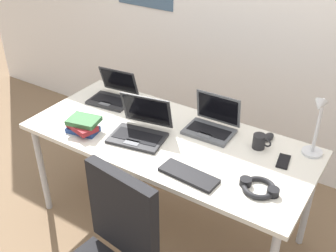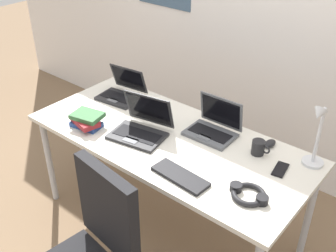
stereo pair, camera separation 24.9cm
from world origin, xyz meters
name	(u,v)px [view 1 (the left image)]	position (x,y,z in m)	size (l,w,h in m)	color
ground_plane	(168,223)	(0.00, 0.00, 0.00)	(12.00, 12.00, 0.00)	#7A6047
wall_back	(248,5)	(0.00, 1.10, 1.30)	(6.00, 0.13, 2.60)	silver
desk	(168,145)	(0.00, 0.00, 0.68)	(1.80, 0.80, 0.74)	silver
desk_lamp	(316,127)	(0.80, 0.28, 0.94)	(0.12, 0.18, 0.40)	silver
laptop_front_right	(140,129)	(-0.15, -0.08, 0.79)	(0.38, 0.35, 0.24)	#232326
laptop_far_corner	(212,124)	(0.19, 0.21, 0.79)	(0.31, 0.25, 0.23)	#515459
laptop_front_left	(113,95)	(-0.60, 0.19, 0.78)	(0.32, 0.30, 0.21)	#232326
external_keyboard	(189,175)	(0.30, -0.27, 0.75)	(0.33, 0.12, 0.02)	black
computer_mouse	(269,137)	(0.53, 0.31, 0.76)	(0.06, 0.10, 0.03)	black
cell_phone	(283,161)	(0.69, 0.14, 0.74)	(0.06, 0.14, 0.01)	black
headphones	(259,188)	(0.66, -0.17, 0.76)	(0.21, 0.18, 0.04)	black
book_stack	(83,125)	(-0.48, -0.24, 0.79)	(0.22, 0.19, 0.09)	navy
coffee_mug	(259,141)	(0.52, 0.20, 0.78)	(0.11, 0.08, 0.09)	black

